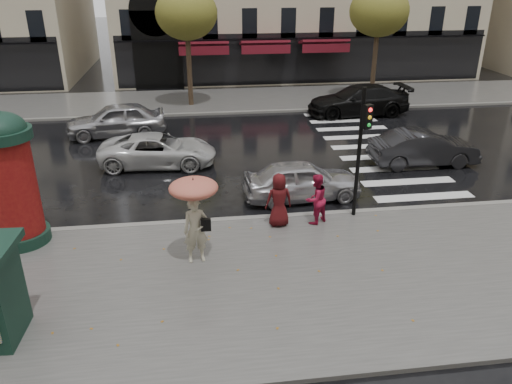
{
  "coord_description": "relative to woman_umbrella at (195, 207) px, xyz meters",
  "views": [
    {
      "loc": [
        -2.07,
        -11.16,
        7.4
      ],
      "look_at": [
        -0.37,
        1.5,
        1.68
      ],
      "focal_mm": 35.0,
      "sensor_mm": 36.0,
      "label": 1
    }
  ],
  "objects": [
    {
      "name": "ground",
      "position": [
        2.1,
        -0.66,
        -1.74
      ],
      "size": [
        160.0,
        160.0,
        0.0
      ],
      "primitive_type": "plane",
      "color": "black",
      "rests_on": "ground"
    },
    {
      "name": "near_sidewalk",
      "position": [
        2.1,
        -1.16,
        -1.68
      ],
      "size": [
        90.0,
        7.0,
        0.12
      ],
      "primitive_type": "cube",
      "color": "#474744",
      "rests_on": "ground"
    },
    {
      "name": "far_sidewalk",
      "position": [
        2.1,
        18.34,
        -1.68
      ],
      "size": [
        90.0,
        6.0,
        0.12
      ],
      "primitive_type": "cube",
      "color": "#474744",
      "rests_on": "ground"
    },
    {
      "name": "near_kerb",
      "position": [
        2.1,
        2.34,
        -1.67
      ],
      "size": [
        90.0,
        0.25,
        0.14
      ],
      "primitive_type": "cube",
      "color": "slate",
      "rests_on": "ground"
    },
    {
      "name": "far_kerb",
      "position": [
        2.1,
        15.34,
        -1.67
      ],
      "size": [
        90.0,
        0.25,
        0.14
      ],
      "primitive_type": "cube",
      "color": "slate",
      "rests_on": "ground"
    },
    {
      "name": "zebra_crossing",
      "position": [
        8.1,
        8.94,
        -1.74
      ],
      "size": [
        3.6,
        11.75,
        0.01
      ],
      "primitive_type": "cube",
      "color": "silver",
      "rests_on": "ground"
    },
    {
      "name": "tree_far_left",
      "position": [
        0.1,
        17.34,
        3.43
      ],
      "size": [
        3.4,
        3.4,
        6.64
      ],
      "color": "#38281C",
      "rests_on": "ground"
    },
    {
      "name": "tree_far_right",
      "position": [
        11.1,
        17.34,
        3.43
      ],
      "size": [
        3.4,
        3.4,
        6.64
      ],
      "color": "#38281C",
      "rests_on": "ground"
    },
    {
      "name": "woman_umbrella",
      "position": [
        0.0,
        0.0,
        0.0
      ],
      "size": [
        1.28,
        1.28,
        2.46
      ],
      "color": "#BDB69C",
      "rests_on": "near_sidewalk"
    },
    {
      "name": "woman_red",
      "position": [
        3.71,
        1.74,
        -0.81
      ],
      "size": [
        0.99,
        0.93,
        1.62
      ],
      "primitive_type": "imported",
      "rotation": [
        0.0,
        0.0,
        3.68
      ],
      "color": "#A51437",
      "rests_on": "near_sidewalk"
    },
    {
      "name": "man_burgundy",
      "position": [
        2.56,
        1.74,
        -0.78
      ],
      "size": [
        0.87,
        0.6,
        1.69
      ],
      "primitive_type": "imported",
      "rotation": [
        0.0,
        0.0,
        3.22
      ],
      "color": "#460E10",
      "rests_on": "near_sidewalk"
    },
    {
      "name": "morris_column",
      "position": [
        -5.03,
        1.74,
        0.46
      ],
      "size": [
        1.62,
        1.62,
        4.35
      ],
      "color": "black",
      "rests_on": "near_sidewalk"
    },
    {
      "name": "traffic_light",
      "position": [
        5.13,
        2.03,
        0.89
      ],
      "size": [
        0.31,
        0.41,
        4.15
      ],
      "color": "black",
      "rests_on": "near_sidewalk"
    },
    {
      "name": "car_silver",
      "position": [
        3.76,
        3.81,
        -1.05
      ],
      "size": [
        4.18,
        1.9,
        1.39
      ],
      "primitive_type": "imported",
      "rotation": [
        0.0,
        0.0,
        1.63
      ],
      "color": "#BCBBC0",
      "rests_on": "ground"
    },
    {
      "name": "car_darkgrey",
      "position": [
        9.39,
        6.42,
        -1.02
      ],
      "size": [
        4.36,
        1.53,
        1.44
      ],
      "primitive_type": "imported",
      "rotation": [
        0.0,
        0.0,
        1.57
      ],
      "color": "black",
      "rests_on": "ground"
    },
    {
      "name": "car_white",
      "position": [
        -1.37,
        7.79,
        -1.09
      ],
      "size": [
        4.85,
        2.51,
        1.31
      ],
      "primitive_type": "imported",
      "rotation": [
        0.0,
        0.0,
        1.5
      ],
      "color": "silver",
      "rests_on": "ground"
    },
    {
      "name": "car_black",
      "position": [
        9.21,
        14.28,
        -0.94
      ],
      "size": [
        5.61,
        2.42,
        1.61
      ],
      "primitive_type": "imported",
      "rotation": [
        0.0,
        0.0,
        -1.54
      ],
      "color": "black",
      "rests_on": "ground"
    },
    {
      "name": "car_far_silver",
      "position": [
        -3.54,
        12.1,
        -0.95
      ],
      "size": [
        4.86,
        2.44,
        1.59
      ],
      "primitive_type": "imported",
      "rotation": [
        0.0,
        0.0,
        -1.45
      ],
      "color": "#A5A5A9",
      "rests_on": "ground"
    }
  ]
}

